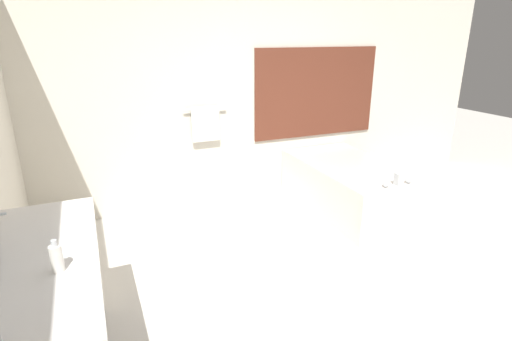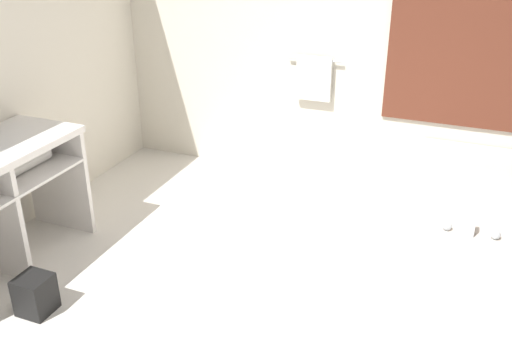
{
  "view_description": "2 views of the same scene",
  "coord_description": "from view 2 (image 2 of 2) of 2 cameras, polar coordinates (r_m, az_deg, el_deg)",
  "views": [
    {
      "loc": [
        -1.53,
        -2.18,
        1.95
      ],
      "look_at": [
        -0.32,
        0.65,
        0.9
      ],
      "focal_mm": 28.0,
      "sensor_mm": 36.0,
      "label": 1
    },
    {
      "loc": [
        1.09,
        -2.64,
        2.35
      ],
      "look_at": [
        -0.22,
        0.59,
        0.75
      ],
      "focal_mm": 40.0,
      "sensor_mm": 36.0,
      "label": 2
    }
  ],
  "objects": [
    {
      "name": "wall_back_with_blinds",
      "position": [
        5.08,
        10.01,
        12.85
      ],
      "size": [
        7.4,
        0.13,
        2.7
      ],
      "color": "silver",
      "rests_on": "ground_plane"
    },
    {
      "name": "ground_plane",
      "position": [
        3.7,
        -0.25,
        -14.81
      ],
      "size": [
        16.0,
        16.0,
        0.0
      ],
      "primitive_type": "plane",
      "color": "silver",
      "rests_on": "ground"
    },
    {
      "name": "bathtub",
      "position": [
        4.5,
        20.68,
        -4.23
      ],
      "size": [
        0.94,
        1.66,
        0.67
      ],
      "color": "silver",
      "rests_on": "ground_plane"
    },
    {
      "name": "waste_bin",
      "position": [
        3.96,
        -21.21,
        -11.48
      ],
      "size": [
        0.2,
        0.2,
        0.26
      ],
      "color": "black",
      "rests_on": "ground_plane"
    }
  ]
}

